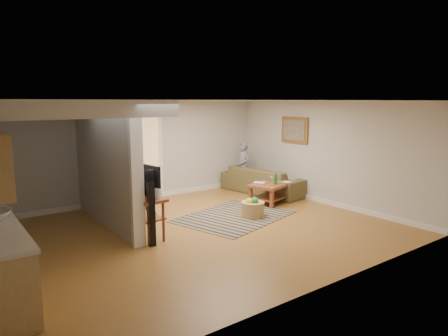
{
  "coord_description": "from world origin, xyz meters",
  "views": [
    {
      "loc": [
        -3.92,
        -6.29,
        2.48
      ],
      "look_at": [
        0.98,
        0.38,
        1.1
      ],
      "focal_mm": 32.0,
      "sensor_mm": 36.0,
      "label": 1
    }
  ],
  "objects_px": {
    "toy_basket": "(253,208)",
    "toddler": "(149,216)",
    "coffee_table": "(273,187)",
    "speaker_right": "(135,181)",
    "child": "(243,191)",
    "speaker_left": "(151,214)",
    "sofa": "(264,193)",
    "tv_console": "(140,199)"
  },
  "relations": [
    {
      "from": "toy_basket",
      "to": "child",
      "type": "distance_m",
      "value": 2.59
    },
    {
      "from": "sofa",
      "to": "toddler",
      "type": "distance_m",
      "value": 3.55
    },
    {
      "from": "speaker_left",
      "to": "toy_basket",
      "type": "height_order",
      "value": "speaker_left"
    },
    {
      "from": "coffee_table",
      "to": "speaker_left",
      "type": "height_order",
      "value": "speaker_left"
    },
    {
      "from": "toy_basket",
      "to": "toddler",
      "type": "bearing_deg",
      "value": 142.31
    },
    {
      "from": "speaker_left",
      "to": "speaker_right",
      "type": "relative_size",
      "value": 1.0
    },
    {
      "from": "sofa",
      "to": "speaker_right",
      "type": "height_order",
      "value": "speaker_right"
    },
    {
      "from": "sofa",
      "to": "toy_basket",
      "type": "xyz_separation_m",
      "value": [
        -1.74,
        -1.58,
        0.19
      ]
    },
    {
      "from": "speaker_right",
      "to": "speaker_left",
      "type": "bearing_deg",
      "value": -131.74
    },
    {
      "from": "speaker_right",
      "to": "toy_basket",
      "type": "height_order",
      "value": "speaker_right"
    },
    {
      "from": "speaker_right",
      "to": "child",
      "type": "relative_size",
      "value": 0.82
    },
    {
      "from": "tv_console",
      "to": "toddler",
      "type": "distance_m",
      "value": 1.49
    },
    {
      "from": "child",
      "to": "sofa",
      "type": "bearing_deg",
      "value": 30.85
    },
    {
      "from": "toy_basket",
      "to": "toddler",
      "type": "height_order",
      "value": "toy_basket"
    },
    {
      "from": "coffee_table",
      "to": "speaker_left",
      "type": "relative_size",
      "value": 1.27
    },
    {
      "from": "speaker_right",
      "to": "toy_basket",
      "type": "distance_m",
      "value": 3.05
    },
    {
      "from": "coffee_table",
      "to": "speaker_right",
      "type": "distance_m",
      "value": 3.4
    },
    {
      "from": "toy_basket",
      "to": "coffee_table",
      "type": "bearing_deg",
      "value": 29.5
    },
    {
      "from": "toy_basket",
      "to": "child",
      "type": "height_order",
      "value": "child"
    },
    {
      "from": "sofa",
      "to": "toddler",
      "type": "relative_size",
      "value": 2.93
    },
    {
      "from": "toy_basket",
      "to": "child",
      "type": "relative_size",
      "value": 0.37
    },
    {
      "from": "speaker_left",
      "to": "toddler",
      "type": "xyz_separation_m",
      "value": [
        0.75,
        1.71,
        -0.56
      ]
    },
    {
      "from": "speaker_left",
      "to": "speaker_right",
      "type": "height_order",
      "value": "speaker_left"
    },
    {
      "from": "sofa",
      "to": "tv_console",
      "type": "xyz_separation_m",
      "value": [
        -4.24,
        -1.3,
        0.71
      ]
    },
    {
      "from": "coffee_table",
      "to": "tv_console",
      "type": "bearing_deg",
      "value": -173.48
    },
    {
      "from": "child",
      "to": "toddler",
      "type": "height_order",
      "value": "child"
    },
    {
      "from": "coffee_table",
      "to": "speaker_right",
      "type": "bearing_deg",
      "value": 146.44
    },
    {
      "from": "speaker_left",
      "to": "child",
      "type": "xyz_separation_m",
      "value": [
        4.0,
        2.45,
        -0.56
      ]
    },
    {
      "from": "coffee_table",
      "to": "toy_basket",
      "type": "bearing_deg",
      "value": -150.5
    },
    {
      "from": "speaker_left",
      "to": "toy_basket",
      "type": "distance_m",
      "value": 2.6
    },
    {
      "from": "child",
      "to": "speaker_right",
      "type": "bearing_deg",
      "value": -95.82
    },
    {
      "from": "toy_basket",
      "to": "tv_console",
      "type": "bearing_deg",
      "value": 173.55
    },
    {
      "from": "tv_console",
      "to": "child",
      "type": "height_order",
      "value": "tv_console"
    },
    {
      "from": "tv_console",
      "to": "toy_basket",
      "type": "height_order",
      "value": "tv_console"
    },
    {
      "from": "speaker_left",
      "to": "speaker_right",
      "type": "xyz_separation_m",
      "value": [
        0.99,
        2.9,
        -0.0
      ]
    },
    {
      "from": "sofa",
      "to": "speaker_left",
      "type": "height_order",
      "value": "speaker_left"
    },
    {
      "from": "tv_console",
      "to": "sofa",
      "type": "bearing_deg",
      "value": 9.68
    },
    {
      "from": "sofa",
      "to": "toddler",
      "type": "bearing_deg",
      "value": 84.75
    },
    {
      "from": "speaker_left",
      "to": "sofa",
      "type": "bearing_deg",
      "value": 31.0
    },
    {
      "from": "coffee_table",
      "to": "toy_basket",
      "type": "relative_size",
      "value": 2.81
    },
    {
      "from": "sofa",
      "to": "child",
      "type": "height_order",
      "value": "child"
    },
    {
      "from": "toy_basket",
      "to": "speaker_left",
      "type": "bearing_deg",
      "value": -173.03
    }
  ]
}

